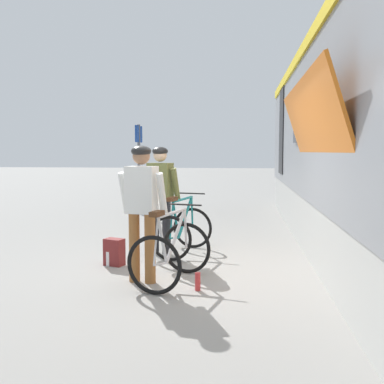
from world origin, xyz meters
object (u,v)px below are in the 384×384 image
Objects in this scene: cyclist_far_in_olive at (160,190)px; water_bottle_near_the_bikes at (198,282)px; bicycle_near_silver at (171,252)px; water_bottle_by_the_backpack at (109,259)px; bicycle_far_teal at (182,230)px; backpack_on_platform at (114,252)px; cyclist_near_in_white at (142,201)px; platform_sign_post at (139,154)px.

water_bottle_near_the_bikes is at bearing -67.40° from cyclist_far_in_olive.
water_bottle_near_the_bikes is at bearing -36.09° from bicycle_near_silver.
bicycle_near_silver is at bearing -35.98° from water_bottle_by_the_backpack.
cyclist_far_in_olive is at bearing 112.60° from water_bottle_near_the_bikes.
cyclist_far_in_olive is 0.74m from bicycle_far_teal.
water_bottle_by_the_backpack is (-1.06, 0.77, -0.29)m from bicycle_near_silver.
water_bottle_near_the_bikes is (1.35, -1.08, -0.09)m from backpack_on_platform.
water_bottle_by_the_backpack is at bearing -124.57° from cyclist_far_in_olive.
cyclist_near_in_white is at bearing 178.63° from bicycle_near_silver.
backpack_on_platform is (-0.54, -0.86, -0.85)m from cyclist_far_in_olive.
cyclist_far_in_olive reaches higher than backpack_on_platform.
water_bottle_by_the_backpack is at bearing 131.85° from cyclist_near_in_white.
cyclist_near_in_white reaches higher than backpack_on_platform.
bicycle_near_silver is (0.44, -1.67, -0.65)m from cyclist_far_in_olive.
platform_sign_post is (-2.23, 6.60, 1.51)m from water_bottle_near_the_bikes.
bicycle_near_silver is (0.38, -0.01, -0.65)m from cyclist_near_in_white.
platform_sign_post is (-1.49, 6.32, 0.57)m from cyclist_near_in_white.
bicycle_far_teal is 5.61× the size of water_bottle_by_the_backpack.
platform_sign_post is at bearing 118.39° from backpack_on_platform.
water_bottle_near_the_bikes is 7.13m from platform_sign_post.
bicycle_near_silver is 5.51× the size of water_bottle_near_the_bikes.
cyclist_far_in_olive is 2.30m from water_bottle_near_the_bikes.
platform_sign_post reaches higher than water_bottle_by_the_backpack.
bicycle_near_silver reaches higher than water_bottle_by_the_backpack.
bicycle_far_teal is 5.15m from platform_sign_post.
bicycle_near_silver is 0.54m from water_bottle_near_the_bikes.
cyclist_near_in_white and cyclist_far_in_olive have the same top height.
bicycle_far_teal is 2.00m from water_bottle_near_the_bikes.
cyclist_far_in_olive is 1.84m from bicycle_near_silver.
cyclist_near_in_white is 1.39m from water_bottle_by_the_backpack.
bicycle_far_teal is (0.36, -0.01, -0.65)m from cyclist_far_in_olive.
cyclist_far_in_olive reaches higher than bicycle_far_teal.
bicycle_far_teal is at bearing 42.24° from water_bottle_by_the_backpack.
bicycle_far_teal is at bearing 103.17° from water_bottle_near_the_bikes.
cyclist_near_in_white is 1.66m from cyclist_far_in_olive.
cyclist_near_in_white is at bearing -33.74° from backpack_on_platform.
backpack_on_platform reaches higher than water_bottle_by_the_backpack.
backpack_on_platform is at bearing 141.34° from water_bottle_near_the_bikes.
bicycle_far_teal reaches higher than water_bottle_by_the_backpack.
backpack_on_platform is (-0.60, 0.80, -0.85)m from cyclist_near_in_white.
platform_sign_post is at bearing 107.04° from cyclist_far_in_olive.
backpack_on_platform is at bearing 30.35° from water_bottle_by_the_backpack.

